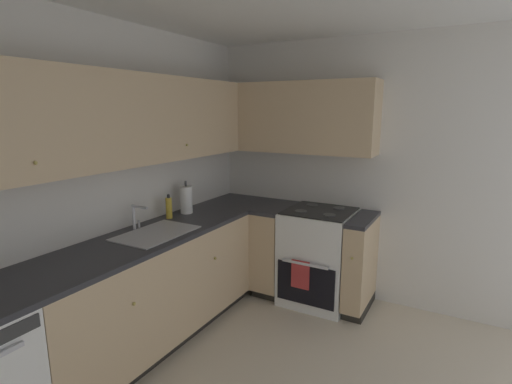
% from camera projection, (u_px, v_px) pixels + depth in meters
% --- Properties ---
extents(wall_back, '(4.13, 0.05, 2.48)m').
position_uv_depth(wall_back, '(66.00, 196.00, 2.68)').
color(wall_back, silver).
rests_on(wall_back, ground_plane).
extents(wall_right, '(0.05, 3.30, 2.48)m').
position_uv_depth(wall_right, '(374.00, 173.00, 3.64)').
color(wall_right, silver).
rests_on(wall_right, ground_plane).
extents(lower_cabinets_back, '(2.02, 0.62, 0.86)m').
position_uv_depth(lower_cabinets_back, '(150.00, 292.00, 3.04)').
color(lower_cabinets_back, tan).
rests_on(lower_cabinets_back, ground_plane).
extents(countertop_back, '(3.23, 0.60, 0.03)m').
position_uv_depth(countertop_back, '(146.00, 238.00, 2.94)').
color(countertop_back, '#2D2D33').
rests_on(countertop_back, lower_cabinets_back).
extents(lower_cabinets_right, '(0.62, 1.09, 0.86)m').
position_uv_depth(lower_cabinets_right, '(307.00, 256.00, 3.79)').
color(lower_cabinets_right, tan).
rests_on(lower_cabinets_right, ground_plane).
extents(countertop_right, '(0.60, 1.09, 0.03)m').
position_uv_depth(countertop_right, '(308.00, 212.00, 3.69)').
color(countertop_right, '#2D2D33').
rests_on(countertop_right, lower_cabinets_right).
extents(oven_range, '(0.68, 0.62, 1.04)m').
position_uv_depth(oven_range, '(319.00, 256.00, 3.74)').
color(oven_range, white).
rests_on(oven_range, ground_plane).
extents(upper_cabinets_back, '(2.91, 0.34, 0.66)m').
position_uv_depth(upper_cabinets_back, '(107.00, 120.00, 2.69)').
color(upper_cabinets_back, tan).
extents(upper_cabinets_right, '(0.32, 1.64, 0.66)m').
position_uv_depth(upper_cabinets_right, '(291.00, 117.00, 3.75)').
color(upper_cabinets_right, tan).
extents(sink, '(0.61, 0.40, 0.10)m').
position_uv_depth(sink, '(157.00, 239.00, 3.00)').
color(sink, '#B7B7BC').
rests_on(sink, countertop_back).
extents(faucet, '(0.07, 0.16, 0.20)m').
position_uv_depth(faucet, '(136.00, 215.00, 3.07)').
color(faucet, silver).
rests_on(faucet, countertop_back).
extents(soap_bottle, '(0.05, 0.05, 0.21)m').
position_uv_depth(soap_bottle, '(169.00, 208.00, 3.40)').
color(soap_bottle, gold).
rests_on(soap_bottle, countertop_back).
extents(paper_towel_roll, '(0.11, 0.11, 0.31)m').
position_uv_depth(paper_towel_roll, '(186.00, 200.00, 3.56)').
color(paper_towel_roll, white).
rests_on(paper_towel_roll, countertop_back).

